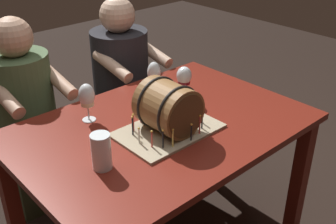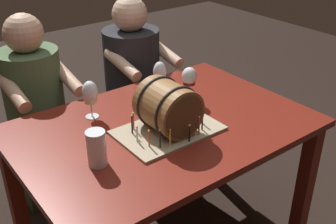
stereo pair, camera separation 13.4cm
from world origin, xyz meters
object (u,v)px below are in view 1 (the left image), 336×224
(person_seated_left, at_px, (28,124))
(dining_table, at_px, (162,143))
(person_seated_right, at_px, (122,89))
(wine_glass_amber, at_px, (154,74))
(wine_glass_white, at_px, (87,97))
(beer_pint, at_px, (101,153))
(barrel_cake, at_px, (168,110))
(wine_glass_red, at_px, (184,77))

(person_seated_left, bearing_deg, dining_table, -66.99)
(person_seated_right, bearing_deg, wine_glass_amber, -107.37)
(dining_table, distance_m, wine_glass_white, 0.42)
(wine_glass_white, distance_m, person_seated_right, 0.82)
(dining_table, xyz_separation_m, beer_pint, (-0.40, -0.10, 0.17))
(barrel_cake, height_order, wine_glass_amber, barrel_cake)
(beer_pint, distance_m, person_seated_right, 1.17)
(wine_glass_white, bearing_deg, barrel_cake, -57.96)
(person_seated_right, bearing_deg, wine_glass_red, -96.71)
(wine_glass_red, xyz_separation_m, person_seated_left, (-0.58, 0.66, -0.33))
(dining_table, height_order, barrel_cake, barrel_cake)
(beer_pint, distance_m, person_seated_left, 0.92)
(dining_table, bearing_deg, wine_glass_red, 24.61)
(wine_glass_white, height_order, wine_glass_red, wine_glass_white)
(wine_glass_amber, relative_size, person_seated_right, 0.17)
(wine_glass_amber, distance_m, person_seated_right, 0.64)
(dining_table, height_order, wine_glass_amber, wine_glass_amber)
(barrel_cake, relative_size, wine_glass_red, 2.49)
(barrel_cake, xyz_separation_m, wine_glass_amber, (0.19, 0.32, 0.02))
(wine_glass_amber, distance_m, person_seated_left, 0.80)
(barrel_cake, distance_m, wine_glass_white, 0.39)
(dining_table, xyz_separation_m, person_seated_right, (0.33, 0.78, -0.09))
(wine_glass_white, relative_size, wine_glass_red, 1.02)
(wine_glass_white, xyz_separation_m, wine_glass_red, (0.48, -0.15, 0.01))
(dining_table, relative_size, wine_glass_red, 7.37)
(beer_pint, height_order, person_seated_left, person_seated_left)
(barrel_cake, distance_m, wine_glass_red, 0.33)
(dining_table, distance_m, wine_glass_amber, 0.38)
(dining_table, height_order, person_seated_left, person_seated_left)
(wine_glass_amber, bearing_deg, dining_table, -123.48)
(wine_glass_amber, height_order, wine_glass_white, wine_glass_amber)
(wine_glass_amber, height_order, person_seated_left, person_seated_left)
(person_seated_left, bearing_deg, person_seated_right, 0.02)
(person_seated_right, bearing_deg, wine_glass_white, -137.59)
(dining_table, xyz_separation_m, barrel_cake, (-0.02, -0.07, 0.21))
(wine_glass_amber, xyz_separation_m, person_seated_right, (0.16, 0.53, -0.32))
(person_seated_right, bearing_deg, beer_pint, -129.85)
(wine_glass_red, bearing_deg, wine_glass_white, 163.02)
(wine_glass_red, bearing_deg, wine_glass_amber, 123.00)
(beer_pint, relative_size, person_seated_right, 0.13)
(wine_glass_red, bearing_deg, beer_pint, -161.75)
(dining_table, distance_m, barrel_cake, 0.23)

